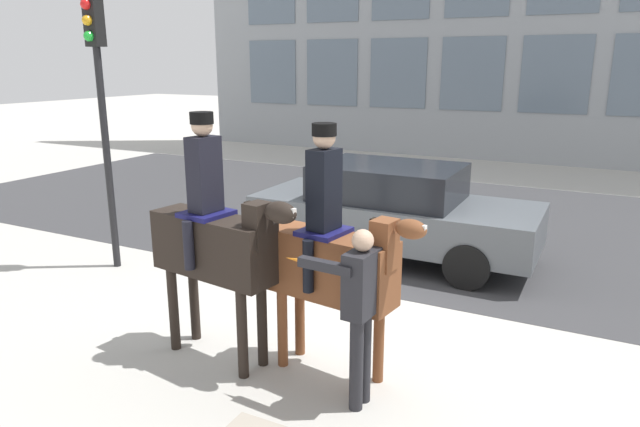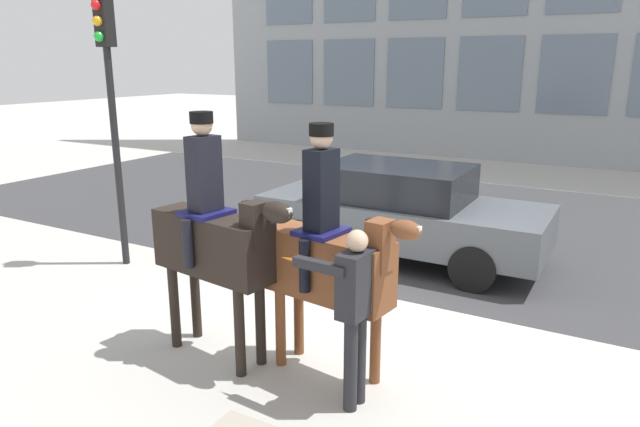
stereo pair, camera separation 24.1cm
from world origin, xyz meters
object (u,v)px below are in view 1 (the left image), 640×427
at_px(mounted_horse_companion, 332,258).
at_px(street_car_near_lane, 392,210).
at_px(mounted_horse_lead, 215,239).
at_px(traffic_light, 100,92).
at_px(pedestrian_bystander, 360,304).

bearing_deg(mounted_horse_companion, street_car_near_lane, 108.88).
height_order(mounted_horse_lead, street_car_near_lane, mounted_horse_lead).
bearing_deg(street_car_near_lane, mounted_horse_lead, -96.98).
relative_size(mounted_horse_lead, mounted_horse_companion, 1.03).
bearing_deg(mounted_horse_lead, mounted_horse_companion, 19.69).
relative_size(mounted_horse_companion, street_car_near_lane, 0.57).
height_order(mounted_horse_companion, traffic_light, traffic_light).
distance_m(mounted_horse_lead, street_car_near_lane, 4.17).
xyz_separation_m(pedestrian_bystander, traffic_light, (-4.98, 1.76, 1.72)).
bearing_deg(traffic_light, street_car_near_lane, 33.41).
height_order(pedestrian_bystander, traffic_light, traffic_light).
relative_size(mounted_horse_lead, traffic_light, 0.65).
relative_size(mounted_horse_companion, pedestrian_bystander, 1.50).
xyz_separation_m(mounted_horse_companion, street_car_near_lane, (-0.75, 3.85, -0.48)).
xyz_separation_m(mounted_horse_lead, pedestrian_bystander, (1.72, -0.14, -0.34)).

